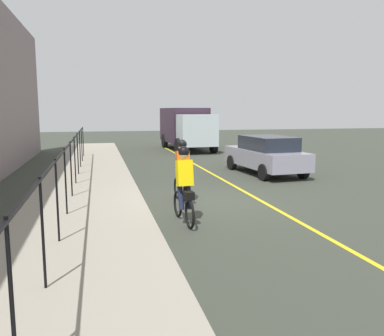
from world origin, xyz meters
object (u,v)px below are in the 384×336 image
Objects in this scene: patrol_sedan at (266,154)px; box_truck_background at (186,127)px; cyclist_lead at (184,185)px; cyclist_follow at (183,172)px.

patrol_sedan is 10.89m from box_truck_background.
cyclist_lead is 17.64m from box_truck_background.
cyclist_lead is 8.03m from patrol_sedan.
cyclist_follow is 0.40× the size of patrol_sedan.
cyclist_lead is 1.00× the size of cyclist_follow.
cyclist_lead and cyclist_follow have the same top height.
box_truck_background is (17.20, -3.86, 0.64)m from cyclist_lead.
cyclist_follow is at bearing 129.45° from patrol_sedan.
patrol_sedan is (4.36, -4.47, -0.09)m from cyclist_follow.
patrol_sedan is at bearing -40.80° from cyclist_lead.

